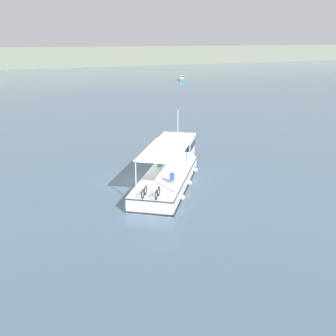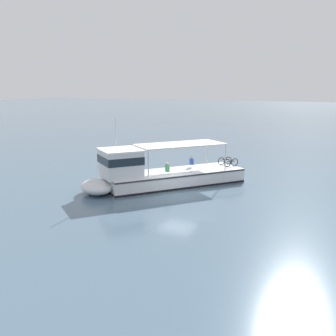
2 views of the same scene
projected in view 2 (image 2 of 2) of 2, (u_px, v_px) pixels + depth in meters
ground_plane at (178, 194)px, 27.36m from camera, size 400.00×400.00×0.00m
ferry_main at (156, 174)px, 29.11m from camera, size 10.07×12.04×5.32m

